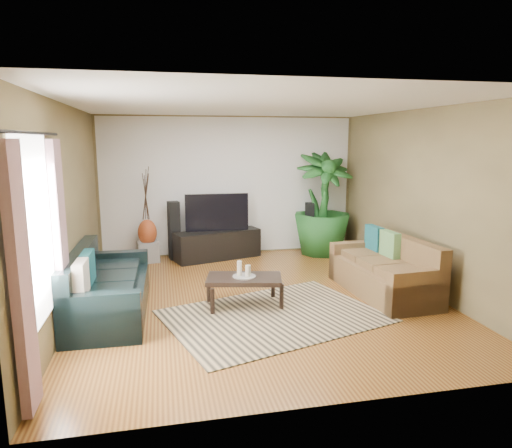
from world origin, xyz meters
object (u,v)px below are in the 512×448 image
object	(u,v)px
sofa_left	(109,282)
pedestal	(148,251)
potted_plant	(322,204)
speaker_right	(309,228)
side_table	(97,285)
television	(217,212)
coffee_table	(244,291)
vase	(147,232)
sofa_right	(383,266)
tv_stand	(218,245)
speaker_left	(174,230)

from	to	relation	value
sofa_left	pedestal	world-z (taller)	sofa_left
pedestal	potted_plant	bearing A→B (deg)	-1.59
speaker_right	side_table	bearing A→B (deg)	-135.35
sofa_left	pedestal	size ratio (longest dim) A/B	5.54
television	speaker_right	xyz separation A→B (m)	(1.88, 0.12, -0.39)
television	side_table	size ratio (longest dim) A/B	2.53
speaker_right	potted_plant	bearing A→B (deg)	-26.92
coffee_table	potted_plant	world-z (taller)	potted_plant
potted_plant	vase	size ratio (longest dim) A/B	4.14
pedestal	vase	distance (m)	0.36
sofa_right	tv_stand	xyz separation A→B (m)	(-2.13, 2.52, -0.15)
sofa_right	potted_plant	xyz separation A→B (m)	(-0.05, 2.49, 0.58)
sofa_right	speaker_left	distance (m)	3.97
sofa_left	side_table	world-z (taller)	sofa_left
sofa_left	side_table	distance (m)	0.61
sofa_left	potted_plant	size ratio (longest dim) A/B	1.05
tv_stand	speaker_left	xyz separation A→B (m)	(-0.80, 0.14, 0.28)
speaker_right	potted_plant	size ratio (longest dim) A/B	0.50
side_table	speaker_left	bearing A→B (deg)	61.80
coffee_table	speaker_left	world-z (taller)	speaker_left
sofa_right	pedestal	distance (m)	4.29
tv_stand	pedestal	distance (m)	1.30
television	side_table	xyz separation A→B (m)	(-1.95, -2.01, -0.66)
sofa_right	coffee_table	bearing A→B (deg)	-91.67
speaker_left	potted_plant	xyz separation A→B (m)	(2.88, -0.18, 0.45)
potted_plant	pedestal	xyz separation A→B (m)	(-3.37, 0.09, -0.81)
tv_stand	television	xyz separation A→B (m)	(0.00, 0.02, 0.62)
potted_plant	tv_stand	bearing A→B (deg)	178.98
sofa_left	potted_plant	world-z (taller)	potted_plant
vase	side_table	xyz separation A→B (m)	(-0.65, -2.05, -0.32)
potted_plant	side_table	distance (m)	4.54
potted_plant	vase	distance (m)	3.41
speaker_left	side_table	size ratio (longest dim) A/B	2.34
side_table	coffee_table	bearing A→B (deg)	-17.04
coffee_table	speaker_left	distance (m)	2.90
coffee_table	speaker_left	size ratio (longest dim) A/B	0.91
pedestal	vase	bearing A→B (deg)	0.00
sofa_left	speaker_left	world-z (taller)	speaker_left
tv_stand	potted_plant	xyz separation A→B (m)	(2.08, -0.04, 0.73)
tv_stand	speaker_right	bearing A→B (deg)	-12.37
television	vase	xyz separation A→B (m)	(-1.30, 0.04, -0.34)
vase	coffee_table	bearing A→B (deg)	-63.30
speaker_right	coffee_table	bearing A→B (deg)	-108.30
pedestal	tv_stand	bearing A→B (deg)	-2.49
sofa_right	vase	world-z (taller)	sofa_right
television	potted_plant	xyz separation A→B (m)	(2.08, -0.06, 0.11)
speaker_left	tv_stand	bearing A→B (deg)	-21.94
pedestal	side_table	size ratio (longest dim) A/B	0.80
coffee_table	speaker_right	xyz separation A→B (m)	(1.84, 2.75, 0.30)
sofa_left	tv_stand	world-z (taller)	sofa_left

